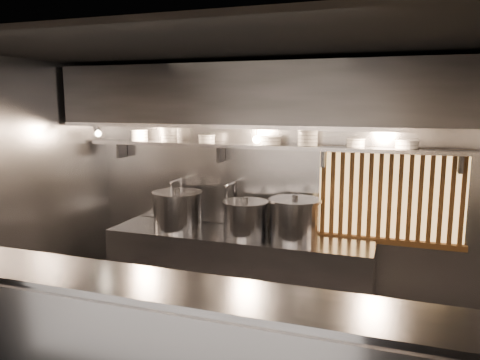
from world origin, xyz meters
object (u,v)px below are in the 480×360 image
Objects in this scene: stock_pot_left at (178,210)px; stock_pot_right at (295,219)px; pendant_bulb at (257,139)px; stock_pot_mid at (245,218)px; heat_lamp at (97,128)px.

stock_pot_right is (1.38, 0.05, 0.00)m from stock_pot_left.
pendant_bulb is 0.29× the size of stock_pot_left.
pendant_bulb is 0.95m from stock_pot_right.
pendant_bulb reaches higher than stock_pot_mid.
stock_pot_mid is 0.55m from stock_pot_right.
heat_lamp is at bearing -171.82° from stock_pot_right.
heat_lamp is at bearing -170.47° from stock_pot_mid.
pendant_bulb is 0.88m from stock_pot_mid.
pendant_bulb reaches higher than stock_pot_right.
pendant_bulb is at bearing 176.46° from stock_pot_right.
pendant_bulb is 0.28× the size of stock_pot_mid.
stock_pot_right is at bearing -3.54° from pendant_bulb.
pendant_bulb is at bearing 31.64° from stock_pot_mid.
heat_lamp is at bearing -162.20° from stock_pot_left.
stock_pot_left is 0.97× the size of stock_pot_mid.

